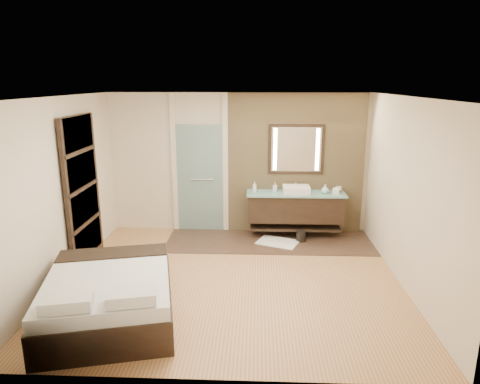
{
  "coord_description": "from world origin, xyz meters",
  "views": [
    {
      "loc": [
        0.37,
        -5.91,
        2.91
      ],
      "look_at": [
        0.1,
        0.6,
        1.21
      ],
      "focal_mm": 32.0,
      "sensor_mm": 36.0,
      "label": 1
    }
  ],
  "objects_px": {
    "vanity": "(295,207)",
    "waste_bin": "(301,236)",
    "mirror_unit": "(296,149)",
    "bed": "(109,297)"
  },
  "relations": [
    {
      "from": "bed",
      "to": "mirror_unit",
      "type": "bearing_deg",
      "value": 39.01
    },
    {
      "from": "vanity",
      "to": "waste_bin",
      "type": "bearing_deg",
      "value": -73.2
    },
    {
      "from": "vanity",
      "to": "waste_bin",
      "type": "xyz_separation_m",
      "value": [
        0.09,
        -0.31,
        -0.47
      ]
    },
    {
      "from": "mirror_unit",
      "to": "waste_bin",
      "type": "xyz_separation_m",
      "value": [
        0.09,
        -0.55,
        -1.54
      ]
    },
    {
      "from": "mirror_unit",
      "to": "bed",
      "type": "xyz_separation_m",
      "value": [
        -2.56,
        -3.31,
        -1.35
      ]
    },
    {
      "from": "waste_bin",
      "to": "vanity",
      "type": "bearing_deg",
      "value": 106.8
    },
    {
      "from": "bed",
      "to": "vanity",
      "type": "bearing_deg",
      "value": 36.92
    },
    {
      "from": "bed",
      "to": "waste_bin",
      "type": "relative_size",
      "value": 9.87
    },
    {
      "from": "vanity",
      "to": "mirror_unit",
      "type": "distance_m",
      "value": 1.1
    },
    {
      "from": "vanity",
      "to": "mirror_unit",
      "type": "bearing_deg",
      "value": 90.0
    }
  ]
}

